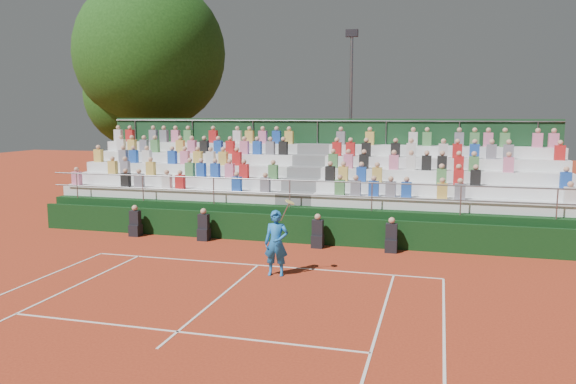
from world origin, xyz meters
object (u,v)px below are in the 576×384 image
(tree_west, at_px, (138,95))
(tree_east, at_px, (150,54))
(floodlight_mast, at_px, (351,105))
(tennis_player, at_px, (276,243))

(tree_west, bearing_deg, tree_east, -26.56)
(tree_west, height_order, floodlight_mast, floodlight_mast)
(tree_west, xyz_separation_m, tree_east, (1.18, -0.59, 2.18))
(tennis_player, height_order, tree_west, tree_west)
(tennis_player, distance_m, floodlight_mast, 13.84)
(tennis_player, xyz_separation_m, tree_west, (-12.30, 13.98, 4.72))
(tree_west, xyz_separation_m, floodlight_mast, (12.32, -0.76, -0.63))
(floodlight_mast, bearing_deg, tree_east, 179.14)
(tree_east, height_order, floodlight_mast, tree_east)
(tennis_player, bearing_deg, tree_east, 129.72)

